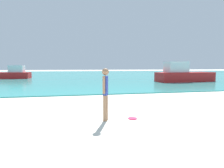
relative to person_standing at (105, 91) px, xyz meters
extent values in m
cube|color=teal|center=(0.67, 35.09, -0.87)|extent=(160.00, 60.00, 0.06)
cylinder|color=#936B4C|center=(-0.03, -0.06, -0.51)|extent=(0.10, 0.10, 0.77)
cylinder|color=#936B4C|center=(0.03, 0.06, -0.51)|extent=(0.10, 0.10, 0.77)
cube|color=#233899|center=(0.00, 0.00, 0.17)|extent=(0.18, 0.21, 0.58)
sphere|color=#936B4C|center=(0.00, 0.00, 0.58)|extent=(0.21, 0.21, 0.21)
cylinder|color=#936B4C|center=(-0.07, -0.13, 0.20)|extent=(0.08, 0.08, 0.51)
cylinder|color=#936B4C|center=(0.07, 0.13, 0.20)|extent=(0.08, 0.08, 0.51)
cylinder|color=#E51E4C|center=(0.86, 0.01, -0.88)|extent=(0.28, 0.28, 0.03)
cube|color=red|center=(10.75, 12.51, -0.34)|extent=(6.32, 2.43, 0.99)
cube|color=silver|center=(9.64, 12.42, 0.71)|extent=(2.33, 1.55, 1.11)
cube|color=red|center=(-9.27, 21.84, -0.42)|extent=(5.28, 2.09, 0.83)
cube|color=silver|center=(-8.34, 21.76, 0.45)|extent=(1.95, 1.31, 0.93)
camera|label=1|loc=(-0.93, -5.46, 0.72)|focal=30.03mm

